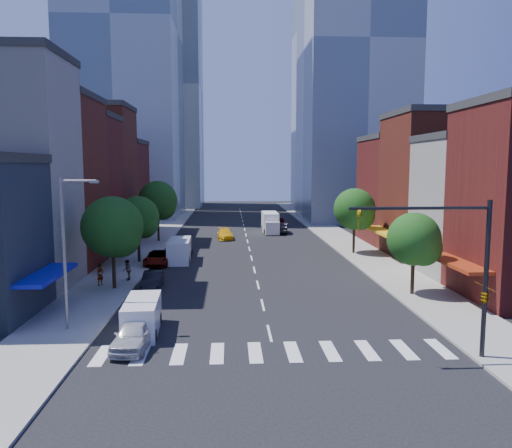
{
  "coord_description": "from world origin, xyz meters",
  "views": [
    {
      "loc": [
        -2.3,
        -28.31,
        9.81
      ],
      "look_at": [
        -0.12,
        12.73,
        5.0
      ],
      "focal_mm": 35.0,
      "sensor_mm": 36.0,
      "label": 1
    }
  ],
  "objects_px": {
    "cargo_van_near": "(142,317)",
    "box_truck": "(270,223)",
    "cargo_van_far": "(179,251)",
    "traffic_car_oncoming": "(282,228)",
    "taxi": "(225,234)",
    "parked_car_third": "(157,258)",
    "parked_car_second": "(152,280)",
    "parked_car_front": "(134,334)",
    "traffic_car_far": "(280,222)",
    "pedestrian_near": "(100,275)",
    "pedestrian_far": "(127,270)",
    "parked_car_rear": "(181,252)"
  },
  "relations": [
    {
      "from": "cargo_van_near",
      "to": "box_truck",
      "type": "height_order",
      "value": "box_truck"
    },
    {
      "from": "cargo_van_far",
      "to": "traffic_car_oncoming",
      "type": "relative_size",
      "value": 1.19
    },
    {
      "from": "box_truck",
      "to": "taxi",
      "type": "bearing_deg",
      "value": -136.16
    },
    {
      "from": "cargo_van_near",
      "to": "parked_car_third",
      "type": "bearing_deg",
      "value": 92.61
    },
    {
      "from": "taxi",
      "to": "traffic_car_oncoming",
      "type": "bearing_deg",
      "value": 29.27
    },
    {
      "from": "parked_car_second",
      "to": "traffic_car_oncoming",
      "type": "distance_m",
      "value": 35.21
    },
    {
      "from": "parked_car_front",
      "to": "traffic_car_oncoming",
      "type": "distance_m",
      "value": 47.4
    },
    {
      "from": "traffic_car_far",
      "to": "box_truck",
      "type": "bearing_deg",
      "value": 76.35
    },
    {
      "from": "cargo_van_far",
      "to": "pedestrian_near",
      "type": "distance_m",
      "value": 11.79
    },
    {
      "from": "cargo_van_near",
      "to": "parked_car_front",
      "type": "bearing_deg",
      "value": -93.14
    },
    {
      "from": "taxi",
      "to": "box_truck",
      "type": "xyz_separation_m",
      "value": [
        6.62,
        6.44,
        0.7
      ]
    },
    {
      "from": "parked_car_second",
      "to": "traffic_car_far",
      "type": "distance_m",
      "value": 42.9
    },
    {
      "from": "parked_car_front",
      "to": "cargo_van_near",
      "type": "xyz_separation_m",
      "value": [
        0.01,
        2.43,
        0.23
      ]
    },
    {
      "from": "cargo_van_far",
      "to": "pedestrian_far",
      "type": "xyz_separation_m",
      "value": [
        -3.52,
        -8.78,
        -0.14
      ]
    },
    {
      "from": "pedestrian_far",
      "to": "traffic_car_oncoming",
      "type": "bearing_deg",
      "value": 138.07
    },
    {
      "from": "parked_car_second",
      "to": "parked_car_third",
      "type": "xyz_separation_m",
      "value": [
        -0.97,
        9.66,
        0.02
      ]
    },
    {
      "from": "parked_car_third",
      "to": "box_truck",
      "type": "height_order",
      "value": "box_truck"
    },
    {
      "from": "pedestrian_near",
      "to": "traffic_car_oncoming",
      "type": "bearing_deg",
      "value": 4.87
    },
    {
      "from": "taxi",
      "to": "pedestrian_near",
      "type": "height_order",
      "value": "pedestrian_near"
    },
    {
      "from": "traffic_car_oncoming",
      "to": "taxi",
      "type": "bearing_deg",
      "value": 40.81
    },
    {
      "from": "cargo_van_far",
      "to": "box_truck",
      "type": "height_order",
      "value": "box_truck"
    },
    {
      "from": "parked_car_second",
      "to": "cargo_van_near",
      "type": "distance_m",
      "value": 10.88
    },
    {
      "from": "traffic_car_far",
      "to": "pedestrian_far",
      "type": "relative_size",
      "value": 2.57
    },
    {
      "from": "parked_car_front",
      "to": "pedestrian_far",
      "type": "bearing_deg",
      "value": 107.41
    },
    {
      "from": "cargo_van_far",
      "to": "traffic_car_oncoming",
      "type": "xyz_separation_m",
      "value": [
        12.78,
        21.19,
        -0.39
      ]
    },
    {
      "from": "taxi",
      "to": "cargo_van_near",
      "type": "bearing_deg",
      "value": -101.23
    },
    {
      "from": "parked_car_third",
      "to": "pedestrian_far",
      "type": "distance_m",
      "value": 7.41
    },
    {
      "from": "parked_car_third",
      "to": "taxi",
      "type": "distance_m",
      "value": 18.47
    },
    {
      "from": "cargo_van_far",
      "to": "pedestrian_far",
      "type": "relative_size",
      "value": 3.2
    },
    {
      "from": "parked_car_front",
      "to": "traffic_car_far",
      "type": "bearing_deg",
      "value": 80.89
    },
    {
      "from": "box_truck",
      "to": "traffic_car_far",
      "type": "bearing_deg",
      "value": 73.24
    },
    {
      "from": "parked_car_rear",
      "to": "parked_car_third",
      "type": "bearing_deg",
      "value": -120.36
    },
    {
      "from": "parked_car_rear",
      "to": "box_truck",
      "type": "relative_size",
      "value": 0.73
    },
    {
      "from": "parked_car_second",
      "to": "cargo_van_near",
      "type": "relative_size",
      "value": 0.86
    },
    {
      "from": "parked_car_second",
      "to": "cargo_van_near",
      "type": "height_order",
      "value": "cargo_van_near"
    },
    {
      "from": "parked_car_third",
      "to": "parked_car_rear",
      "type": "xyz_separation_m",
      "value": [
        2.0,
        3.21,
        0.07
      ]
    },
    {
      "from": "parked_car_second",
      "to": "box_truck",
      "type": "bearing_deg",
      "value": 68.68
    },
    {
      "from": "pedestrian_far",
      "to": "cargo_van_far",
      "type": "bearing_deg",
      "value": 144.76
    },
    {
      "from": "parked_car_rear",
      "to": "box_truck",
      "type": "xyz_separation_m",
      "value": [
        11.19,
        20.49,
        0.61
      ]
    },
    {
      "from": "parked_car_second",
      "to": "cargo_van_near",
      "type": "xyz_separation_m",
      "value": [
        1.03,
        -10.83,
        0.31
      ]
    },
    {
      "from": "parked_car_rear",
      "to": "taxi",
      "type": "xyz_separation_m",
      "value": [
        4.57,
        14.05,
        -0.08
      ]
    },
    {
      "from": "parked_car_front",
      "to": "traffic_car_oncoming",
      "type": "xyz_separation_m",
      "value": [
        12.79,
        45.65,
        0.01
      ]
    },
    {
      "from": "pedestrian_near",
      "to": "parked_car_front",
      "type": "bearing_deg",
      "value": -124.48
    },
    {
      "from": "traffic_car_oncoming",
      "to": "traffic_car_far",
      "type": "xyz_separation_m",
      "value": [
        0.48,
        8.06,
        -0.01
      ]
    },
    {
      "from": "box_truck",
      "to": "cargo_van_far",
      "type": "bearing_deg",
      "value": -117.15
    },
    {
      "from": "traffic_car_oncoming",
      "to": "cargo_van_near",
      "type": "bearing_deg",
      "value": 80.73
    },
    {
      "from": "parked_car_rear",
      "to": "cargo_van_near",
      "type": "xyz_separation_m",
      "value": [
        0.01,
        -23.71,
        0.23
      ]
    },
    {
      "from": "parked_car_rear",
      "to": "cargo_van_near",
      "type": "bearing_deg",
      "value": -88.43
    },
    {
      "from": "cargo_van_near",
      "to": "traffic_car_oncoming",
      "type": "bearing_deg",
      "value": 70.54
    },
    {
      "from": "traffic_car_far",
      "to": "pedestrian_far",
      "type": "bearing_deg",
      "value": 68.92
    }
  ]
}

